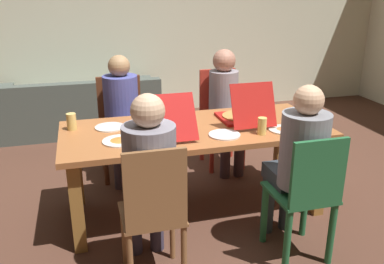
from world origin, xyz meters
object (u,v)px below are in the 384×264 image
at_px(chair_1, 306,196).
at_px(plate_0, 120,140).
at_px(plate_1, 110,127).
at_px(person_0, 122,108).
at_px(dining_table, 195,139).
at_px(drinking_glass_0, 72,122).
at_px(person_1, 299,156).
at_px(pizza_box_0, 243,115).
at_px(couch, 80,111).
at_px(drinking_glass_1, 262,126).
at_px(person_3, 225,100).
at_px(chair_0, 122,123).
at_px(pizza_box_1, 165,125).
at_px(plate_3, 224,135).
at_px(person_2, 149,173).
at_px(chair_3, 220,116).
at_px(plate_2, 284,129).
at_px(chair_2, 154,212).

bearing_deg(chair_1, plate_0, 148.49).
bearing_deg(plate_1, person_0, 75.12).
bearing_deg(dining_table, drinking_glass_0, 167.54).
bearing_deg(dining_table, person_0, 122.74).
relative_size(person_1, pizza_box_0, 2.45).
xyz_separation_m(person_0, chair_1, (1.03, -1.64, -0.23)).
relative_size(plate_0, plate_1, 1.09).
xyz_separation_m(dining_table, couch, (-0.91, 2.36, -0.38)).
relative_size(pizza_box_0, plate_1, 2.12).
bearing_deg(drinking_glass_1, drinking_glass_0, 160.66).
bearing_deg(plate_0, person_3, 38.45).
relative_size(chair_0, chair_1, 1.04).
distance_m(plate_0, couch, 2.58).
xyz_separation_m(chair_1, pizza_box_1, (-0.77, 0.85, 0.30)).
bearing_deg(plate_3, plate_0, 174.33).
bearing_deg(chair_0, person_2, -90.00).
bearing_deg(person_1, person_2, -179.72).
relative_size(chair_3, plate_0, 3.84).
distance_m(dining_table, chair_0, 1.06).
xyz_separation_m(plate_0, couch, (-0.29, 2.51, -0.48)).
relative_size(dining_table, pizza_box_0, 4.22).
bearing_deg(pizza_box_0, dining_table, -172.14).
bearing_deg(chair_1, plate_2, 77.95).
bearing_deg(pizza_box_0, couch, 120.29).
bearing_deg(plate_2, dining_table, 158.97).
distance_m(chair_1, plate_1, 1.59).
relative_size(chair_1, plate_2, 3.99).
bearing_deg(chair_0, couch, 105.80).
xyz_separation_m(dining_table, person_3, (0.52, 0.75, 0.09)).
xyz_separation_m(chair_0, chair_1, (1.03, -1.78, -0.03)).
height_order(pizza_box_1, drinking_glass_0, pizza_box_1).
relative_size(person_0, person_1, 0.98).
bearing_deg(drinking_glass_1, pizza_box_1, 158.23).
distance_m(plate_2, drinking_glass_0, 1.67).
xyz_separation_m(person_2, pizza_box_1, (0.26, 0.72, 0.05)).
bearing_deg(plate_1, drinking_glass_0, 172.83).
bearing_deg(pizza_box_1, plate_2, -15.36).
bearing_deg(couch, pizza_box_0, -59.71).
bearing_deg(chair_1, drinking_glass_1, 97.28).
xyz_separation_m(pizza_box_0, plate_2, (0.22, -0.31, -0.04)).
relative_size(pizza_box_1, drinking_glass_1, 4.34).
height_order(dining_table, plate_1, plate_1).
xyz_separation_m(person_3, plate_0, (-1.14, -0.91, 0.02)).
height_order(chair_2, plate_2, chair_2).
xyz_separation_m(person_1, person_2, (-1.03, -0.00, 0.01)).
bearing_deg(person_1, pizza_box_1, 137.00).
height_order(chair_0, pizza_box_1, pizza_box_1).
height_order(plate_1, drinking_glass_0, drinking_glass_0).
height_order(chair_3, person_3, person_3).
bearing_deg(person_2, person_0, 90.00).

